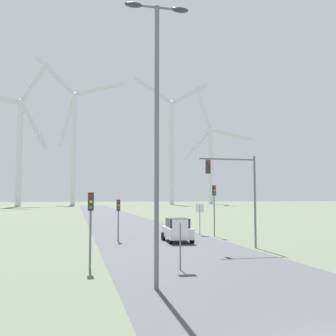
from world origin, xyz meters
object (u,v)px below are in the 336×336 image
(stop_sign_far, at_px, (200,213))
(wind_turbine_center, at_px, (74,136))
(streetlamp, at_px, (157,111))
(stop_sign_near, at_px, (180,235))
(wind_turbine_right, at_px, (172,142))
(traffic_light_post_near_right, at_px, (214,199))
(traffic_light_post_near_left, at_px, (91,212))
(car_approaching, at_px, (177,230))
(wind_turbine_left, at_px, (20,140))
(wind_turbine_far_right, at_px, (211,156))
(traffic_light_post_mid_left, at_px, (118,211))
(traffic_light_mast_overhead, at_px, (237,183))

(stop_sign_far, distance_m, wind_turbine_center, 150.25)
(streetlamp, bearing_deg, stop_sign_near, 61.77)
(wind_turbine_right, bearing_deg, traffic_light_post_near_right, -102.32)
(streetlamp, bearing_deg, traffic_light_post_near_left, 115.20)
(traffic_light_post_near_left, distance_m, car_approaching, 12.46)
(wind_turbine_left, relative_size, wind_turbine_far_right, 0.95)
(stop_sign_far, height_order, wind_turbine_right, wind_turbine_right)
(wind_turbine_right, distance_m, wind_turbine_far_right, 28.61)
(traffic_light_post_mid_left, height_order, wind_turbine_center, wind_turbine_center)
(car_approaching, xyz_separation_m, wind_turbine_far_right, (59.48, 160.16, 23.62))
(streetlamp, xyz_separation_m, traffic_light_mast_overhead, (7.64, 10.11, -2.38))
(traffic_light_post_near_right, bearing_deg, streetlamp, -116.13)
(streetlamp, bearing_deg, car_approaching, 72.52)
(car_approaching, bearing_deg, stop_sign_far, 55.65)
(stop_sign_far, bearing_deg, traffic_light_post_mid_left, -156.07)
(traffic_light_post_mid_left, distance_m, wind_turbine_right, 151.75)
(wind_turbine_left, bearing_deg, stop_sign_far, -74.94)
(traffic_light_post_mid_left, bearing_deg, stop_sign_near, -83.18)
(traffic_light_post_mid_left, bearing_deg, car_approaching, -19.81)
(streetlamp, distance_m, stop_sign_far, 22.26)
(traffic_light_post_near_right, bearing_deg, traffic_light_mast_overhead, -99.38)
(streetlamp, relative_size, traffic_light_post_mid_left, 3.40)
(traffic_light_post_near_right, relative_size, wind_turbine_center, 0.07)
(stop_sign_far, bearing_deg, wind_turbine_left, 105.06)
(streetlamp, distance_m, wind_turbine_far_right, 187.41)
(traffic_light_mast_overhead, xyz_separation_m, wind_turbine_center, (-11.81, 156.83, 26.98))
(wind_turbine_left, height_order, wind_turbine_center, wind_turbine_center)
(wind_turbine_right, xyz_separation_m, wind_turbine_far_right, (24.14, 14.60, -4.74))
(car_approaching, bearing_deg, wind_turbine_far_right, 69.63)
(car_approaching, relative_size, wind_turbine_center, 0.06)
(wind_turbine_far_right, bearing_deg, traffic_light_post_near_left, -111.33)
(wind_turbine_right, bearing_deg, stop_sign_far, -102.78)
(car_approaching, bearing_deg, wind_turbine_right, 76.35)
(stop_sign_far, relative_size, traffic_light_mast_overhead, 0.45)
(wind_turbine_left, height_order, wind_turbine_far_right, wind_turbine_far_right)
(stop_sign_far, bearing_deg, traffic_light_post_near_right, -66.46)
(traffic_light_post_near_right, bearing_deg, wind_turbine_center, 95.06)
(traffic_light_post_near_left, relative_size, traffic_light_post_mid_left, 1.13)
(traffic_light_post_near_left, relative_size, wind_turbine_right, 0.06)
(wind_turbine_left, xyz_separation_m, wind_turbine_far_right, (87.75, 36.99, -0.17))
(car_approaching, bearing_deg, traffic_light_post_near_left, -124.77)
(traffic_light_post_near_right, bearing_deg, traffic_light_post_mid_left, -168.75)
(car_approaching, bearing_deg, wind_turbine_center, 93.35)
(streetlamp, distance_m, wind_turbine_center, 168.80)
(traffic_light_post_near_left, xyz_separation_m, car_approaching, (7.03, 10.13, -1.80))
(traffic_light_post_near_right, height_order, wind_turbine_right, wind_turbine_right)
(traffic_light_post_near_right, bearing_deg, car_approaching, -142.09)
(traffic_light_mast_overhead, height_order, car_approaching, traffic_light_mast_overhead)
(stop_sign_far, bearing_deg, wind_turbine_far_right, 70.15)
(streetlamp, relative_size, wind_turbine_center, 0.16)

